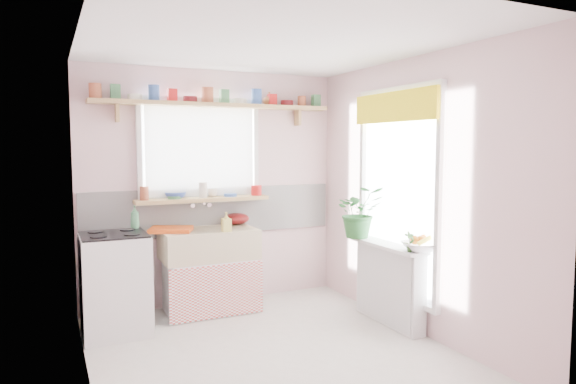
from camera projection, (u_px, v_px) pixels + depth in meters
name	position (u px, v px, depth m)	size (l,w,h in m)	color
room	(299.00, 179.00, 5.13)	(3.20, 3.20, 3.20)	silver
sink_unit	(209.00, 270.00, 5.26)	(0.95, 0.65, 1.11)	white
cooker	(115.00, 283.00, 4.63)	(0.58, 0.58, 0.93)	white
radiator_ledge	(389.00, 283.00, 4.89)	(0.22, 0.95, 0.78)	white
windowsill	(203.00, 199.00, 5.36)	(1.40, 0.22, 0.04)	tan
pine_shelf	(216.00, 105.00, 5.33)	(2.52, 0.24, 0.04)	tan
shelf_crockery	(216.00, 98.00, 5.32)	(2.47, 0.11, 0.12)	#A55133
sill_crockery	(203.00, 192.00, 5.36)	(1.35, 0.11, 0.12)	#A55133
dish_tray	(171.00, 229.00, 5.10)	(0.41, 0.30, 0.04)	#EA5414
colander	(237.00, 219.00, 5.56)	(0.27, 0.27, 0.12)	#601011
jade_plant	(359.00, 212.00, 5.16)	(0.47, 0.41, 0.52)	#28662D
fruit_bowl	(421.00, 247.00, 4.51)	(0.32, 0.32, 0.08)	white
herb_pot	(410.00, 242.00, 4.46)	(0.10, 0.07, 0.18)	#336127
soap_bottle_sink	(226.00, 222.00, 5.09)	(0.09, 0.09, 0.19)	#DBCE61
sill_cup	(212.00, 193.00, 5.46)	(0.11, 0.11, 0.09)	white
sill_bowl	(176.00, 195.00, 5.27)	(0.21, 0.21, 0.07)	#354FAC
shelf_vase	(269.00, 99.00, 5.62)	(0.14, 0.14, 0.15)	#AF6336
cooker_bottle	(135.00, 217.00, 4.87)	(0.08, 0.09, 0.22)	#468D5C
fruit	(421.00, 240.00, 4.51)	(0.20, 0.14, 0.10)	orange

